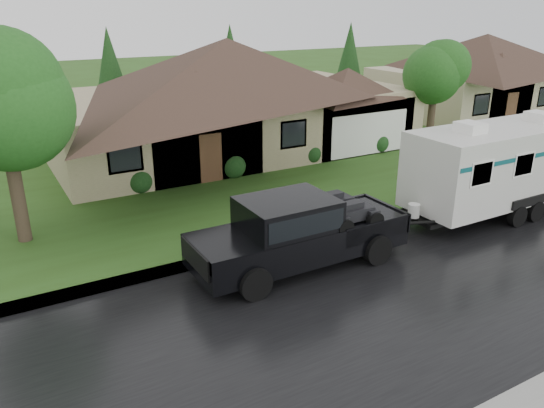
% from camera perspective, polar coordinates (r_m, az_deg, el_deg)
% --- Properties ---
extents(ground, '(140.00, 140.00, 0.00)m').
position_cam_1_polar(ground, '(16.53, 10.34, -5.89)').
color(ground, '#2B4E18').
rests_on(ground, ground).
extents(road, '(140.00, 8.00, 0.01)m').
position_cam_1_polar(road, '(15.25, 15.18, -8.68)').
color(road, black).
rests_on(road, ground).
extents(curb, '(140.00, 0.50, 0.15)m').
position_cam_1_polar(curb, '(18.10, 5.82, -2.97)').
color(curb, gray).
rests_on(curb, ground).
extents(lawn, '(140.00, 26.00, 0.15)m').
position_cam_1_polar(lawn, '(28.84, -9.04, 5.88)').
color(lawn, '#2B4E18').
rests_on(lawn, ground).
extents(house_main, '(19.44, 10.80, 6.90)m').
position_cam_1_polar(house_main, '(28.00, -4.08, 12.98)').
color(house_main, '#998C67').
rests_on(house_main, lawn).
extents(house_neighbor, '(15.12, 9.72, 6.45)m').
position_cam_1_polar(house_neighbor, '(41.15, 22.24, 13.61)').
color(house_neighbor, '#C0B58F').
rests_on(house_neighbor, lawn).
extents(tree_left_green, '(3.91, 3.91, 6.47)m').
position_cam_1_polar(tree_left_green, '(17.78, -27.15, 9.83)').
color(tree_left_green, '#382B1E').
rests_on(tree_left_green, lawn).
extents(tree_right_green, '(3.41, 3.41, 5.64)m').
position_cam_1_polar(tree_right_green, '(29.59, 17.22, 13.46)').
color(tree_right_green, '#382B1E').
rests_on(tree_right_green, lawn).
extents(shrub_row, '(13.60, 1.00, 1.00)m').
position_cam_1_polar(shrub_row, '(24.52, 0.15, 4.92)').
color(shrub_row, '#143814').
rests_on(shrub_row, lawn).
extents(pickup_truck, '(6.51, 2.48, 2.17)m').
position_cam_1_polar(pickup_truck, '(15.41, 2.63, -2.80)').
color(pickup_truck, black).
rests_on(pickup_truck, ground).
extents(travel_trailer, '(8.03, 2.82, 3.60)m').
position_cam_1_polar(travel_trailer, '(21.01, 23.50, 4.07)').
color(travel_trailer, silver).
rests_on(travel_trailer, ground).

